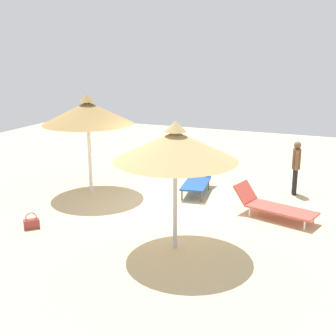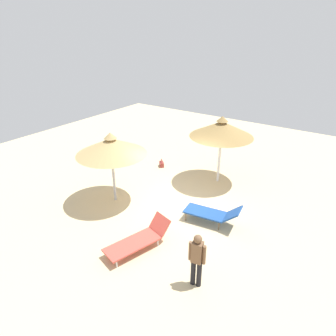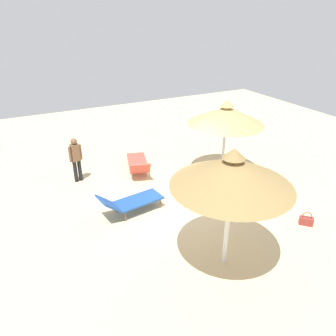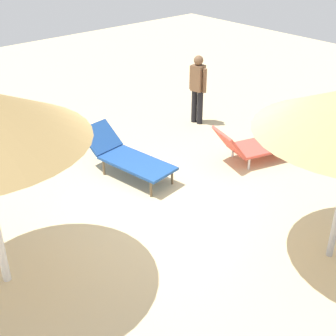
# 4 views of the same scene
# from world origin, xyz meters

# --- Properties ---
(ground) EXTENTS (24.00, 24.00, 0.10)m
(ground) POSITION_xyz_m (0.00, 0.00, -0.05)
(ground) COLOR beige
(parasol_umbrella_near_left) EXTENTS (2.55, 2.55, 2.73)m
(parasol_umbrella_near_left) POSITION_xyz_m (1.14, -2.20, 2.22)
(parasol_umbrella_near_left) COLOR #B2B2B7
(parasol_umbrella_near_left) RESTS_ON ground
(parasol_umbrella_near_right) EXTENTS (2.60, 2.60, 2.89)m
(parasol_umbrella_near_right) POSITION_xyz_m (-2.55, 0.35, 2.36)
(parasol_umbrella_near_right) COLOR white
(parasol_umbrella_near_right) RESTS_ON ground
(lounge_chair_back) EXTENTS (0.93, 1.97, 0.77)m
(lounge_chair_back) POSITION_xyz_m (0.36, 1.58, 0.39)
(lounge_chair_back) COLOR #1E478C
(lounge_chair_back) RESTS_ON ground
(lounge_chair_front) EXTENTS (2.18, 1.23, 0.75)m
(lounge_chair_front) POSITION_xyz_m (2.75, 0.35, 0.32)
(lounge_chair_front) COLOR #CC4C3F
(lounge_chair_front) RESTS_ON ground
(person_standing_far_left) EXTENTS (0.26, 0.45, 1.57)m
(person_standing_far_left) POSITION_xyz_m (3.04, 2.46, 0.88)
(person_standing_far_left) COLOR black
(person_standing_far_left) RESTS_ON ground
(handbag) EXTENTS (0.39, 0.38, 0.40)m
(handbag) POSITION_xyz_m (-2.38, -2.53, 0.13)
(handbag) COLOR maroon
(handbag) RESTS_ON ground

